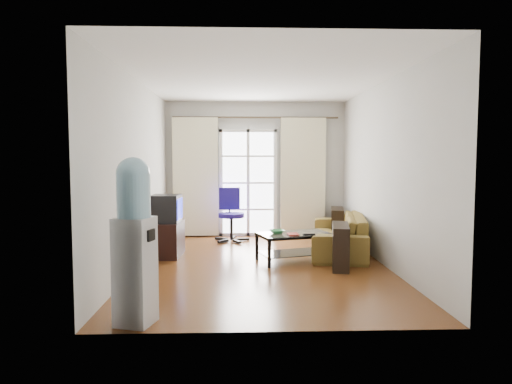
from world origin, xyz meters
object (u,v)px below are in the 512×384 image
at_px(sofa, 339,233).
at_px(tv_stand, 166,239).
at_px(crt_tv, 165,209).
at_px(water_cooler, 134,238).
at_px(task_chair, 231,226).
at_px(coffee_table, 294,243).

relative_size(sofa, tv_stand, 3.00).
relative_size(tv_stand, crt_tv, 1.48).
xyz_separation_m(crt_tv, water_cooler, (0.20, -2.99, 0.06)).
relative_size(task_chair, water_cooler, 0.64).
xyz_separation_m(sofa, crt_tv, (-2.85, -0.26, 0.46)).
bearing_deg(water_cooler, coffee_table, 70.36).
bearing_deg(water_cooler, task_chair, 94.75).
bearing_deg(coffee_table, task_chair, 119.73).
height_order(sofa, crt_tv, crt_tv).
relative_size(crt_tv, task_chair, 0.50).
xyz_separation_m(sofa, coffee_table, (-0.83, -0.67, -0.03)).
xyz_separation_m(tv_stand, crt_tv, (0.00, -0.04, 0.50)).
relative_size(coffee_table, task_chair, 1.19).
bearing_deg(tv_stand, task_chair, 53.69).
distance_m(tv_stand, crt_tv, 0.50).
bearing_deg(sofa, water_cooler, -28.32).
distance_m(sofa, task_chair, 2.11).
height_order(coffee_table, tv_stand, tv_stand).
distance_m(coffee_table, tv_stand, 2.07).
height_order(sofa, water_cooler, water_cooler).
bearing_deg(sofa, tv_stand, -74.81).
xyz_separation_m(tv_stand, task_chair, (1.03, 1.27, 0.02)).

